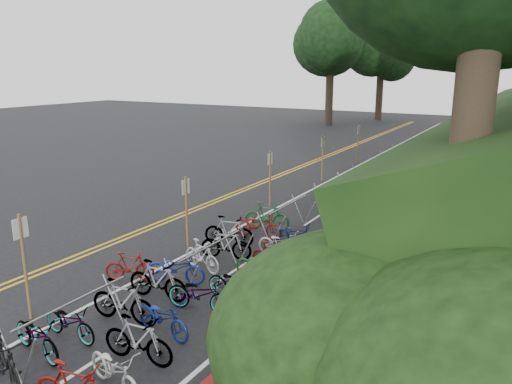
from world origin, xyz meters
TOP-DOWN VIEW (x-y plane):
  - ground at (0.00, 0.00)m, footprint 120.00×120.00m
  - road_markings at (0.63, 10.10)m, footprint 7.47×80.00m
  - red_curb at (5.70, 12.00)m, footprint 0.25×28.00m
  - bike_rack_front at (2.56, -1.47)m, footprint 1.18×2.93m
  - bike_racks_rest at (3.00, 13.00)m, footprint 1.14×23.00m
  - signpost_near at (0.30, -0.97)m, footprint 0.08×0.40m
  - signposts_rest at (0.60, 14.00)m, footprint 0.08×18.40m
  - bike_front at (0.81, 1.97)m, footprint 1.06×1.44m
  - bike_valet at (3.01, 2.17)m, footprint 3.42×12.82m

SIDE VIEW (x-z plane):
  - ground at x=0.00m, z-range 0.00..0.00m
  - road_markings at x=0.63m, z-range 0.00..0.01m
  - red_curb at x=5.70m, z-range 0.00..0.10m
  - bike_front at x=0.81m, z-range 0.00..0.86m
  - bike_valet at x=3.01m, z-range -0.05..1.03m
  - bike_racks_rest at x=3.00m, z-range 0.27..1.44m
  - bike_rack_front at x=2.56m, z-range 0.28..1.53m
  - signposts_rest at x=0.60m, z-range 0.18..2.68m
  - signpost_near at x=0.30m, z-range 0.19..2.89m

